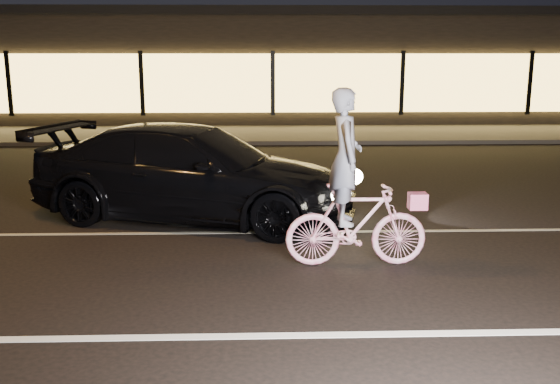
{
  "coord_description": "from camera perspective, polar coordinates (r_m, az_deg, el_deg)",
  "views": [
    {
      "loc": [
        -0.45,
        -6.99,
        2.64
      ],
      "look_at": [
        -0.21,
        0.6,
        0.94
      ],
      "focal_mm": 40.0,
      "sensor_mm": 36.0,
      "label": 1
    }
  ],
  "objects": [
    {
      "name": "ground",
      "position": [
        7.48,
        1.74,
        -8.02
      ],
      "size": [
        90.0,
        90.0,
        0.0
      ],
      "primitive_type": "plane",
      "color": "black",
      "rests_on": "ground"
    },
    {
      "name": "lane_stripe_near",
      "position": [
        6.1,
        2.63,
        -12.95
      ],
      "size": [
        60.0,
        0.12,
        0.01
      ],
      "primitive_type": "cube",
      "color": "silver",
      "rests_on": "ground"
    },
    {
      "name": "cyclist",
      "position": [
        7.79,
        6.73,
        -1.15
      ],
      "size": [
        1.77,
        0.61,
        2.23
      ],
      "rotation": [
        0.0,
        0.0,
        1.57
      ],
      "color": "#DA3569",
      "rests_on": "ground"
    },
    {
      "name": "storefront",
      "position": [
        25.96,
        -0.86,
        11.55
      ],
      "size": [
        25.4,
        8.42,
        4.2
      ],
      "color": "black",
      "rests_on": "ground"
    },
    {
      "name": "sedan",
      "position": [
        10.08,
        -7.91,
        1.74
      ],
      "size": [
        5.59,
        3.56,
        1.51
      ],
      "rotation": [
        0.0,
        0.0,
        1.27
      ],
      "color": "black",
      "rests_on": "ground"
    },
    {
      "name": "sidewalk",
      "position": [
        20.16,
        -0.55,
        5.29
      ],
      "size": [
        30.0,
        4.0,
        0.12
      ],
      "primitive_type": "cube",
      "color": "#383533",
      "rests_on": "ground"
    },
    {
      "name": "lane_stripe_far",
      "position": [
        9.37,
        0.98,
        -3.68
      ],
      "size": [
        60.0,
        0.1,
        0.01
      ],
      "primitive_type": "cube",
      "color": "gray",
      "rests_on": "ground"
    }
  ]
}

